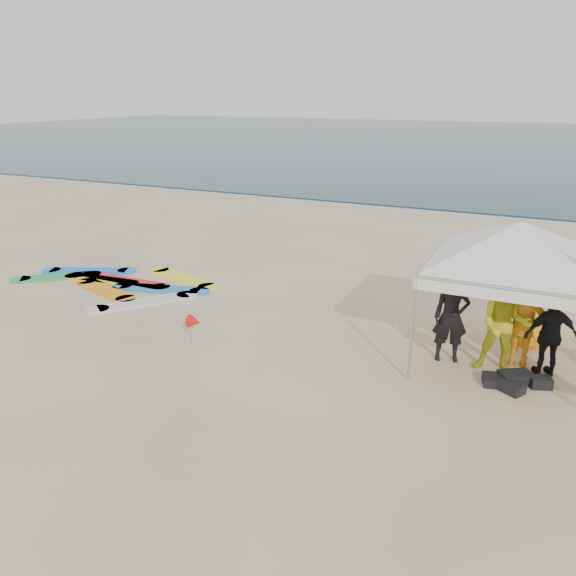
# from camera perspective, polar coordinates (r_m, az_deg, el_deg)

# --- Properties ---
(ground) EXTENTS (120.00, 120.00, 0.00)m
(ground) POSITION_cam_1_polar(r_m,az_deg,el_deg) (10.14, -8.32, -10.55)
(ground) COLOR beige
(ground) RESTS_ON ground
(ocean) EXTENTS (160.00, 84.00, 0.08)m
(ocean) POSITION_cam_1_polar(r_m,az_deg,el_deg) (67.63, 21.49, 13.76)
(ocean) COLOR #0C2633
(ocean) RESTS_ON ground
(shoreline_foam) EXTENTS (160.00, 1.20, 0.01)m
(shoreline_foam) POSITION_cam_1_polar(r_m,az_deg,el_deg) (26.42, 13.91, 7.78)
(shoreline_foam) COLOR silver
(shoreline_foam) RESTS_ON ground
(person_black_a) EXTENTS (0.77, 0.62, 1.84)m
(person_black_a) POSITION_cam_1_polar(r_m,az_deg,el_deg) (11.28, 16.23, -2.79)
(person_black_a) COLOR black
(person_black_a) RESTS_ON ground
(person_yellow) EXTENTS (1.02, 0.84, 1.92)m
(person_yellow) POSITION_cam_1_polar(r_m,az_deg,el_deg) (11.10, 21.12, -3.48)
(person_yellow) COLOR gold
(person_yellow) RESTS_ON ground
(person_orange_a) EXTENTS (1.30, 0.80, 1.94)m
(person_orange_a) POSITION_cam_1_polar(r_m,az_deg,el_deg) (11.54, 22.82, -2.80)
(person_orange_a) COLOR #C67511
(person_orange_a) RESTS_ON ground
(person_black_b) EXTENTS (1.02, 0.76, 1.61)m
(person_black_b) POSITION_cam_1_polar(r_m,az_deg,el_deg) (11.37, 25.12, -4.36)
(person_black_b) COLOR black
(person_black_b) RESTS_ON ground
(person_orange_b) EXTENTS (1.11, 0.96, 1.91)m
(person_orange_b) POSITION_cam_1_polar(r_m,az_deg,el_deg) (12.40, 23.50, -1.47)
(person_orange_b) COLOR orange
(person_orange_b) RESTS_ON ground
(canopy_tent) EXTENTS (4.27, 4.27, 3.22)m
(canopy_tent) POSITION_cam_1_polar(r_m,az_deg,el_deg) (11.00, 22.70, 6.22)
(canopy_tent) COLOR #A5A5A8
(canopy_tent) RESTS_ON ground
(marker_pennant) EXTENTS (0.28, 0.28, 0.64)m
(marker_pennant) POSITION_cam_1_polar(r_m,az_deg,el_deg) (11.83, -9.47, -3.43)
(marker_pennant) COLOR #A5A5A8
(marker_pennant) RESTS_ON ground
(gear_pile) EXTENTS (1.21, 0.89, 0.22)m
(gear_pile) POSITION_cam_1_polar(r_m,az_deg,el_deg) (11.00, 21.91, -8.77)
(gear_pile) COLOR black
(gear_pile) RESTS_ON ground
(surfboard_spread) EXTENTS (5.36, 3.64, 0.07)m
(surfboard_spread) POSITION_cam_1_polar(r_m,az_deg,el_deg) (16.11, -16.56, 0.46)
(surfboard_spread) COLOR orange
(surfboard_spread) RESTS_ON ground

